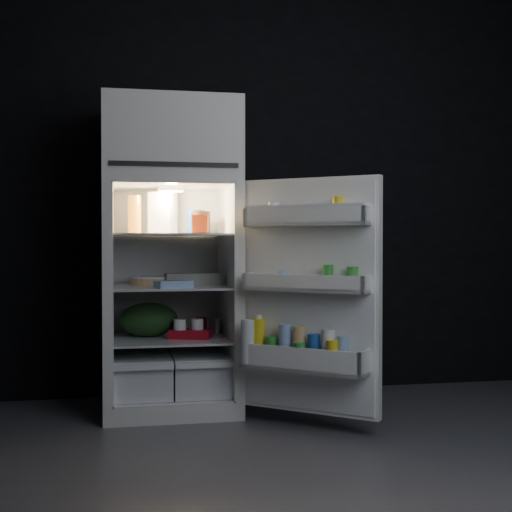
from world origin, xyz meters
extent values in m
cube|color=#515157|center=(0.00, 0.00, 0.00)|extent=(4.00, 3.40, 0.00)
cube|color=black|center=(0.00, 1.70, 1.35)|extent=(4.00, 0.00, 2.70)
cube|color=white|center=(-0.54, 1.30, 0.05)|extent=(0.76, 0.70, 0.10)
cube|color=white|center=(-0.89, 1.30, 0.70)|extent=(0.05, 0.70, 1.20)
cube|color=white|center=(-0.18, 1.30, 0.70)|extent=(0.05, 0.70, 1.20)
cube|color=white|center=(-0.54, 1.62, 0.70)|extent=(0.66, 0.05, 1.20)
cube|color=white|center=(-0.54, 1.30, 1.33)|extent=(0.76, 0.70, 0.06)
cube|color=white|center=(-0.54, 1.30, 1.57)|extent=(0.76, 0.70, 0.42)
cube|color=black|center=(-0.54, 0.95, 1.39)|extent=(0.68, 0.01, 0.02)
cube|color=white|center=(-0.87, 1.28, 0.70)|extent=(0.01, 0.65, 1.20)
cube|color=white|center=(-0.21, 1.28, 0.70)|extent=(0.01, 0.65, 1.20)
cube|color=white|center=(-0.54, 1.28, 1.30)|extent=(0.66, 0.65, 0.01)
cube|color=white|center=(-0.54, 1.28, 0.10)|extent=(0.66, 0.65, 0.01)
cube|color=white|center=(-0.54, 1.28, 1.02)|extent=(0.65, 0.63, 0.01)
cube|color=white|center=(-0.54, 1.28, 0.72)|extent=(0.65, 0.63, 0.01)
cube|color=white|center=(-0.54, 1.28, 0.42)|extent=(0.65, 0.63, 0.01)
cube|color=white|center=(-0.70, 1.30, 0.22)|extent=(0.32, 0.59, 0.22)
cube|color=white|center=(-0.37, 1.30, 0.22)|extent=(0.32, 0.59, 0.22)
cube|color=white|center=(-0.70, 0.97, 0.31)|extent=(0.32, 0.02, 0.03)
cube|color=white|center=(-0.37, 0.97, 0.31)|extent=(0.32, 0.02, 0.03)
cube|color=#FFE5B2|center=(-0.54, 1.23, 1.28)|extent=(0.14, 0.14, 0.02)
cube|color=white|center=(0.15, 0.72, 0.70)|extent=(0.61, 0.53, 1.22)
cube|color=white|center=(0.13, 0.70, 0.70)|extent=(0.55, 0.47, 1.18)
cube|color=white|center=(0.10, 0.67, 1.07)|extent=(0.58, 0.51, 0.02)
cube|color=white|center=(0.08, 0.64, 1.11)|extent=(0.53, 0.45, 0.10)
cube|color=white|center=(0.35, 0.46, 1.11)|extent=(0.07, 0.08, 0.10)
cube|color=white|center=(-0.15, 0.88, 1.11)|extent=(0.07, 0.08, 0.10)
cube|color=white|center=(0.10, 0.67, 0.73)|extent=(0.58, 0.52, 0.02)
cube|color=white|center=(0.07, 0.64, 0.77)|extent=(0.53, 0.45, 0.09)
cube|color=white|center=(0.35, 0.45, 0.77)|extent=(0.08, 0.09, 0.09)
cube|color=white|center=(-0.15, 0.88, 0.77)|extent=(0.08, 0.09, 0.09)
cube|color=white|center=(0.09, 0.65, 0.33)|extent=(0.61, 0.55, 0.02)
cube|color=white|center=(0.05, 0.61, 0.38)|extent=(0.53, 0.45, 0.13)
cube|color=white|center=(0.34, 0.44, 0.38)|extent=(0.11, 0.12, 0.13)
cube|color=white|center=(-0.17, 0.86, 0.38)|extent=(0.11, 0.12, 0.13)
cube|color=white|center=(0.10, 0.67, 1.16)|extent=(0.56, 0.50, 0.02)
cylinder|color=yellow|center=(0.24, 0.55, 1.14)|extent=(0.08, 0.08, 0.12)
cylinder|color=silver|center=(0.13, 0.64, 1.13)|extent=(0.08, 0.08, 0.09)
cylinder|color=silver|center=(-0.04, 0.79, 1.13)|extent=(0.08, 0.08, 0.10)
cylinder|color=#338C33|center=(0.30, 0.50, 0.80)|extent=(0.08, 0.08, 0.11)
cylinder|color=#338C33|center=(0.20, 0.58, 0.80)|extent=(0.07, 0.07, 0.12)
cylinder|color=#8BACD7|center=(0.01, 0.74, 0.79)|extent=(0.08, 0.08, 0.08)
cylinder|color=#8BACD7|center=(0.25, 0.51, 0.43)|extent=(0.08, 0.08, 0.17)
cylinder|color=silver|center=(0.19, 0.56, 0.44)|extent=(0.10, 0.10, 0.20)
cylinder|color=#1C4999|center=(0.13, 0.61, 0.43)|extent=(0.09, 0.09, 0.17)
cylinder|color=tan|center=(0.07, 0.66, 0.44)|extent=(0.10, 0.10, 0.21)
cylinder|color=#8BACD7|center=(0.01, 0.72, 0.45)|extent=(0.10, 0.10, 0.21)
cylinder|color=#338C33|center=(-0.05, 0.77, 0.41)|extent=(0.09, 0.09, 0.15)
cylinder|color=yellow|center=(-0.11, 0.82, 0.46)|extent=(0.10, 0.10, 0.24)
cylinder|color=yellow|center=(0.20, 0.50, 0.42)|extent=(0.08, 0.08, 0.15)
cylinder|color=#338C33|center=(0.06, 0.62, 0.41)|extent=(0.08, 0.08, 0.13)
cylinder|color=silver|center=(-0.17, 0.81, 0.46)|extent=(0.10, 0.10, 0.23)
cylinder|color=white|center=(-0.11, 0.82, 0.58)|extent=(0.05, 0.05, 0.02)
cube|color=white|center=(-0.58, 1.36, 1.15)|extent=(0.18, 0.18, 0.24)
cylinder|color=#1C4999|center=(-0.38, 1.38, 1.10)|extent=(0.11, 0.11, 0.14)
cylinder|color=black|center=(-0.36, 1.32, 1.09)|extent=(0.13, 0.13, 0.13)
cylinder|color=orange|center=(-0.74, 1.34, 1.14)|extent=(0.10, 0.10, 0.22)
cube|color=#CE4318|center=(-0.39, 1.11, 1.08)|extent=(0.10, 0.08, 0.10)
cube|color=gray|center=(-0.41, 1.26, 0.76)|extent=(0.32, 0.14, 0.07)
cylinder|color=tan|center=(-0.62, 1.36, 0.75)|extent=(0.37, 0.37, 0.04)
cube|color=#8BACD7|center=(-0.54, 1.05, 0.75)|extent=(0.22, 0.16, 0.04)
cube|color=beige|center=(-0.39, 1.40, 0.75)|extent=(0.16, 0.15, 0.05)
ellipsoid|color=#193815|center=(-0.66, 1.34, 0.52)|extent=(0.38, 0.34, 0.20)
cube|color=#A10D1A|center=(-0.43, 1.21, 0.45)|extent=(0.26, 0.19, 0.05)
cylinder|color=#A10D1A|center=(-0.34, 1.47, 0.47)|extent=(0.07, 0.07, 0.09)
cylinder|color=#B4B4B8|center=(-0.26, 1.37, 0.47)|extent=(0.08, 0.08, 0.09)
camera|label=1|loc=(-0.85, -2.85, 0.99)|focal=50.00mm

